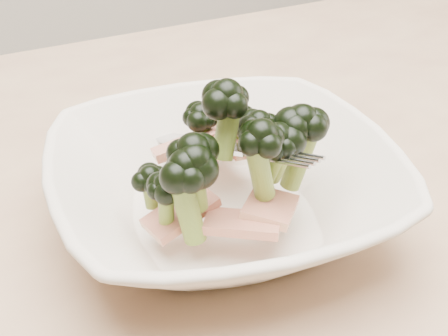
{
  "coord_description": "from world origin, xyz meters",
  "views": [
    {
      "loc": [
        -0.21,
        -0.4,
        1.05
      ],
      "look_at": [
        -0.03,
        -0.04,
        0.8
      ],
      "focal_mm": 50.0,
      "sensor_mm": 36.0,
      "label": 1
    }
  ],
  "objects": [
    {
      "name": "dining_table",
      "position": [
        0.0,
        0.0,
        0.65
      ],
      "size": [
        1.2,
        0.8,
        0.75
      ],
      "color": "tan",
      "rests_on": "ground"
    },
    {
      "name": "broccoli_dish",
      "position": [
        -0.03,
        -0.04,
        0.79
      ],
      "size": [
        0.3,
        0.3,
        0.13
      ],
      "color": "beige",
      "rests_on": "dining_table"
    }
  ]
}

